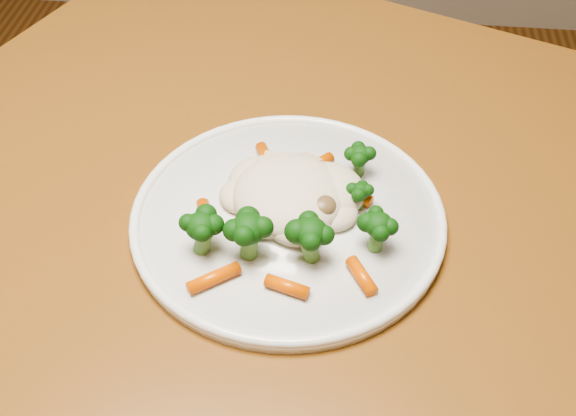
{
  "coord_description": "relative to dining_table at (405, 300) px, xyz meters",
  "views": [
    {
      "loc": [
        -0.16,
        -0.64,
        1.25
      ],
      "look_at": [
        -0.21,
        -0.17,
        0.77
      ],
      "focal_mm": 45.0,
      "sensor_mm": 36.0,
      "label": 1
    }
  ],
  "objects": [
    {
      "name": "meal",
      "position": [
        -0.12,
        -0.0,
        0.14
      ],
      "size": [
        0.2,
        0.2,
        0.05
      ],
      "color": "beige",
      "rests_on": "plate"
    },
    {
      "name": "dining_table",
      "position": [
        0.0,
        0.0,
        0.0
      ],
      "size": [
        1.35,
        1.15,
        0.75
      ],
      "rotation": [
        0.0,
        0.0,
        -0.39
      ],
      "color": "brown",
      "rests_on": "ground"
    },
    {
      "name": "plate",
      "position": [
        -0.12,
        -0.0,
        0.11
      ],
      "size": [
        0.3,
        0.3,
        0.01
      ],
      "primitive_type": "cylinder",
      "color": "white",
      "rests_on": "dining_table"
    }
  ]
}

